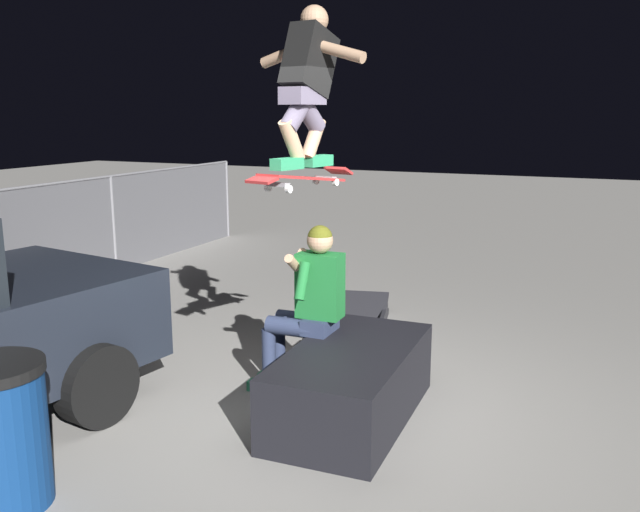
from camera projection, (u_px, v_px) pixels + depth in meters
name	position (u px, v px, depth m)	size (l,w,h in m)	color
ground_plane	(336.00, 414.00, 5.01)	(40.00, 40.00, 0.00)	gray
ledge_box_main	(351.00, 384.00, 4.90)	(1.58, 0.81, 0.53)	black
person_sitting_on_ledge	(307.00, 301.00, 5.21)	(0.59, 0.76, 1.36)	#2D3856
skateboard	(303.00, 178.00, 4.83)	(1.04, 0.41, 0.13)	#B72D2D
skater_airborne	(307.00, 79.00, 4.73)	(0.64, 0.88, 1.12)	#2D9E66
kicker_ramp	(350.00, 322.00, 7.02)	(1.25, 0.98, 0.34)	#28282D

